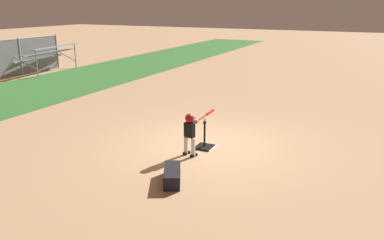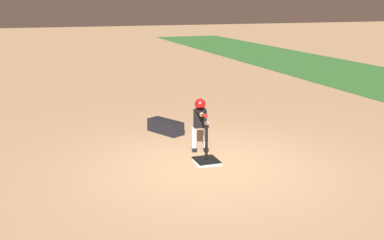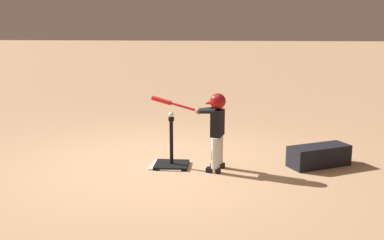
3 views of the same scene
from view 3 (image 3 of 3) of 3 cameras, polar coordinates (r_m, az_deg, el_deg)
ground_plane at (r=6.17m, az=-4.94°, el=-5.69°), size 90.00×90.00×0.00m
home_plate at (r=6.10m, az=-3.05°, el=-5.76°), size 0.48×0.48×0.02m
batting_tee at (r=6.06m, az=-2.61°, el=-5.10°), size 0.45×0.40×0.68m
batter_child at (r=5.78m, az=2.85°, el=-0.28°), size 1.00×0.41×1.02m
baseball at (r=5.91m, az=-2.67°, el=0.70°), size 0.07×0.07×0.07m
equipment_bag at (r=6.30m, az=15.81°, el=-4.40°), size 0.89×0.67×0.28m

